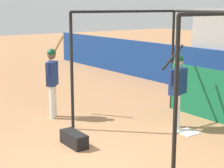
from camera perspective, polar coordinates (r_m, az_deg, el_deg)
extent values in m
plane|color=#A8754C|center=(6.84, -4.22, -12.15)|extent=(60.00, 60.00, 0.00)
cube|color=maroon|center=(12.67, 15.89, 5.49)|extent=(0.45, 0.40, 0.10)
cube|color=maroon|center=(12.79, 16.45, 6.55)|extent=(0.45, 0.06, 0.40)
cylinder|color=black|center=(8.38, -6.14, 1.77)|extent=(0.07, 0.07, 2.65)
cylinder|color=black|center=(5.86, 9.68, -2.67)|extent=(0.07, 0.07, 2.65)
cylinder|color=black|center=(10.26, 9.19, 3.52)|extent=(0.07, 0.07, 2.65)
cylinder|color=black|center=(9.12, 2.37, 11.00)|extent=(0.06, 3.12, 0.06)
cylinder|color=black|center=(9.10, 16.74, 10.52)|extent=(3.22, 0.06, 0.06)
cube|color=#14663D|center=(9.33, 15.94, -1.90)|extent=(3.15, 0.03, 1.27)
cube|color=white|center=(8.60, 11.44, -7.20)|extent=(0.44, 0.44, 0.02)
cylinder|color=white|center=(8.59, 9.88, -4.35)|extent=(0.16, 0.16, 0.82)
cylinder|color=white|center=(8.83, 9.85, -3.90)|extent=(0.16, 0.16, 0.82)
cube|color=navy|center=(8.54, 10.03, 0.41)|extent=(0.35, 0.53, 0.58)
sphere|color=tan|center=(8.47, 10.14, 3.42)|extent=(0.21, 0.21, 0.21)
sphere|color=#144C2D|center=(8.46, 10.15, 3.73)|extent=(0.22, 0.22, 0.22)
cylinder|color=navy|center=(8.31, 9.01, 1.05)|extent=(0.09, 0.09, 0.32)
cylinder|color=navy|center=(8.76, 10.59, 1.54)|extent=(0.09, 0.09, 0.32)
cylinder|color=black|center=(8.85, 9.23, 4.05)|extent=(0.15, 0.75, 0.55)
sphere|color=black|center=(8.67, 11.04, 2.16)|extent=(0.08, 0.08, 0.08)
cylinder|color=white|center=(9.46, -9.11, -2.77)|extent=(0.18, 0.18, 0.84)
cylinder|color=white|center=(9.63, -8.84, -2.50)|extent=(0.18, 0.18, 0.84)
cube|color=navy|center=(9.40, -9.11, 1.59)|extent=(0.45, 0.43, 0.59)
sphere|color=brown|center=(9.33, -9.20, 4.37)|extent=(0.21, 0.21, 0.21)
sphere|color=#144C2D|center=(9.32, -9.21, 4.66)|extent=(0.22, 0.22, 0.22)
cylinder|color=navy|center=(9.18, -9.71, 2.17)|extent=(0.10, 0.10, 0.33)
cylinder|color=navy|center=(9.59, -9.06, 2.60)|extent=(0.10, 0.10, 0.33)
cylinder|color=#AD7F4C|center=(9.65, -8.67, 5.09)|extent=(0.53, 0.28, 0.75)
sphere|color=#AD7F4C|center=(9.51, -9.55, 2.77)|extent=(0.08, 0.08, 0.08)
cube|color=black|center=(7.66, -5.81, -8.35)|extent=(0.70, 0.28, 0.28)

